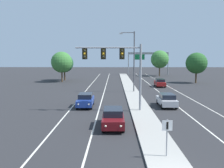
% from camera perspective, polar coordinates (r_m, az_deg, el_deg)
% --- Properties ---
extents(median_island, '(2.40, 110.00, 0.15)m').
position_cam_1_polar(median_island, '(29.39, 6.35, -5.20)').
color(median_island, '#9E9B93').
rests_on(median_island, ground).
extents(lane_stripe_oncoming_center, '(0.14, 100.00, 0.01)m').
position_cam_1_polar(lane_stripe_oncoming_center, '(36.18, -2.22, -3.08)').
color(lane_stripe_oncoming_center, silver).
rests_on(lane_stripe_oncoming_center, ground).
extents(lane_stripe_receding_center, '(0.14, 100.00, 0.01)m').
position_cam_1_polar(lane_stripe_receding_center, '(36.94, 12.53, -3.04)').
color(lane_stripe_receding_center, silver).
rests_on(lane_stripe_receding_center, ground).
extents(edge_stripe_left, '(0.14, 100.00, 0.01)m').
position_cam_1_polar(edge_stripe_left, '(36.49, -7.41, -3.05)').
color(edge_stripe_left, silver).
rests_on(edge_stripe_left, ground).
extents(edge_stripe_right, '(0.14, 100.00, 0.01)m').
position_cam_1_polar(edge_stripe_right, '(37.77, 17.44, -2.97)').
color(edge_stripe_right, silver).
rests_on(edge_stripe_right, ground).
extents(overhead_signal_mast, '(7.15, 0.44, 7.20)m').
position_cam_1_polar(overhead_signal_mast, '(26.22, 1.40, 5.29)').
color(overhead_signal_mast, gray).
rests_on(overhead_signal_mast, median_island).
extents(median_sign_post, '(0.60, 0.10, 2.20)m').
position_cam_1_polar(median_sign_post, '(14.76, 12.82, -11.04)').
color(median_sign_post, gray).
rests_on(median_sign_post, median_island).
extents(street_lamp_median, '(2.58, 0.28, 10.00)m').
position_cam_1_polar(street_lamp_median, '(40.77, 4.91, 6.14)').
color(street_lamp_median, '#4C4C51').
rests_on(street_lamp_median, median_island).
extents(car_oncoming_darkred, '(1.85, 4.48, 1.58)m').
position_cam_1_polar(car_oncoming_darkred, '(20.86, 0.25, -7.89)').
color(car_oncoming_darkred, '#5B0F14').
rests_on(car_oncoming_darkred, ground).
extents(car_oncoming_blue, '(1.87, 4.49, 1.58)m').
position_cam_1_polar(car_oncoming_blue, '(29.31, -6.24, -3.75)').
color(car_oncoming_blue, navy).
rests_on(car_oncoming_blue, ground).
extents(car_receding_silver, '(1.84, 4.48, 1.58)m').
position_cam_1_polar(car_receding_silver, '(29.92, 12.74, -3.66)').
color(car_receding_silver, '#B7B7BC').
rests_on(car_receding_silver, ground).
extents(car_receding_red, '(1.92, 4.51, 1.58)m').
position_cam_1_polar(car_receding_red, '(49.42, 11.19, 0.31)').
color(car_receding_red, maroon).
rests_on(car_receding_red, ground).
extents(highway_sign_gantry, '(13.28, 0.42, 7.50)m').
position_cam_1_polar(highway_sign_gantry, '(80.67, 8.55, 6.48)').
color(highway_sign_gantry, gray).
rests_on(highway_sign_gantry, ground).
extents(tree_far_right_a, '(4.80, 4.80, 6.94)m').
position_cam_1_polar(tree_far_right_a, '(58.37, 19.25, 4.65)').
color(tree_far_right_a, '#4C3823').
rests_on(tree_far_right_a, ground).
extents(tree_far_left_c, '(4.97, 4.97, 7.19)m').
position_cam_1_polar(tree_far_left_c, '(58.67, -11.75, 5.04)').
color(tree_far_left_c, '#4C3823').
rests_on(tree_far_left_c, ground).
extents(tree_far_right_b, '(5.50, 5.50, 7.95)m').
position_cam_1_polar(tree_far_right_b, '(76.65, 11.16, 5.72)').
color(tree_far_right_b, '#4C3823').
rests_on(tree_far_right_b, ground).
extents(tree_far_left_b, '(4.56, 4.56, 6.60)m').
position_cam_1_polar(tree_far_left_b, '(62.88, -11.13, 4.78)').
color(tree_far_left_b, '#4C3823').
rests_on(tree_far_left_b, ground).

